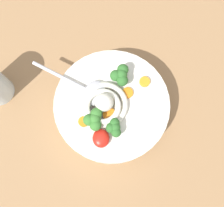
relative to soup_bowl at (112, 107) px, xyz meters
The scene contains 12 objects.
table_slab 5.89cm from the soup_bowl, behind, with size 138.11×138.11×4.35cm, color #936D47.
soup_bowl is the anchor object (origin of this frame).
noodle_pile 4.90cm from the soup_bowl, 78.54° to the right, with size 10.90×10.69×4.38cm.
soup_spoon 6.97cm from the soup_bowl, 125.29° to the right, with size 12.71×16.00×1.60cm.
chili_sauce_dollop 8.77cm from the soup_bowl, 24.10° to the right, with size 3.80×3.42×1.71cm, color red.
broccoli_floret_beside_noodles 7.52cm from the soup_bowl, ahead, with size 3.94×3.39×3.11cm.
broccoli_floret_right 8.00cm from the soup_bowl, 154.30° to the left, with size 4.73×4.07×3.74cm.
broccoli_floret_left 7.64cm from the soup_bowl, 50.33° to the right, with size 4.64×4.00×3.67cm.
carrot_slice_extra_b 7.89cm from the soup_bowl, 63.68° to the right, with size 2.21×2.21×0.59cm, color orange.
carrot_slice_extra_a 4.36cm from the soup_bowl, 19.48° to the right, with size 2.76×2.76×0.68cm, color orange.
carrot_slice_front 5.30cm from the soup_bowl, 117.17° to the left, with size 2.38×2.38×0.47cm, color orange.
carrot_slice_far 9.18cm from the soup_bowl, 116.54° to the left, with size 2.27×2.27×0.67cm, color orange.
Camera 1 is at (15.71, -1.78, 63.98)cm, focal length 41.67 mm.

